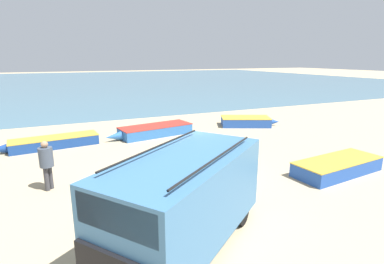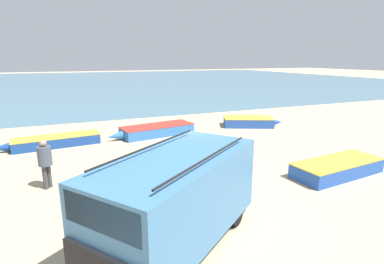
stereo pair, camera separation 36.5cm
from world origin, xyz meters
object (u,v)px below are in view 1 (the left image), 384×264
fishing_rowboat_1 (153,131)px  fisherman_0 (46,161)px  fishing_rowboat_2 (340,166)px  fishing_rowboat_3 (247,121)px  parked_van (185,197)px  fishing_rowboat_0 (51,142)px

fishing_rowboat_1 → fisherman_0: 7.93m
fishing_rowboat_1 → fishing_rowboat_2: 9.99m
fishing_rowboat_1 → fishing_rowboat_3: fishing_rowboat_3 is taller
fishing_rowboat_2 → fisherman_0: 10.89m
parked_van → fishing_rowboat_2: (7.37, 1.78, -0.94)m
fishing_rowboat_0 → fisherman_0: bearing=83.2°
fishing_rowboat_0 → fisherman_0: (-0.03, -5.48, 0.77)m
fisherman_0 → parked_van: bearing=165.1°
fishing_rowboat_0 → fishing_rowboat_1: 5.43m
fishing_rowboat_2 → fisherman_0: size_ratio=2.69×
fishing_rowboat_2 → fishing_rowboat_3: 8.71m
fishing_rowboat_3 → fishing_rowboat_2: bearing=-75.3°
fishing_rowboat_0 → fishing_rowboat_3: 11.91m
fishing_rowboat_1 → fishing_rowboat_2: fishing_rowboat_1 is taller
fisherman_0 → fishing_rowboat_1: bearing=-91.8°
fishing_rowboat_1 → fishing_rowboat_2: (5.01, -8.65, -0.01)m
parked_van → fisherman_0: size_ratio=2.89×
fishing_rowboat_2 → fisherman_0: bearing=158.6°
fishing_rowboat_3 → fisherman_0: size_ratio=2.27×
parked_van → fishing_rowboat_3: 13.66m
fishing_rowboat_0 → fishing_rowboat_1: size_ratio=0.98×
fishing_rowboat_1 → fishing_rowboat_3: (6.48, -0.07, 0.00)m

